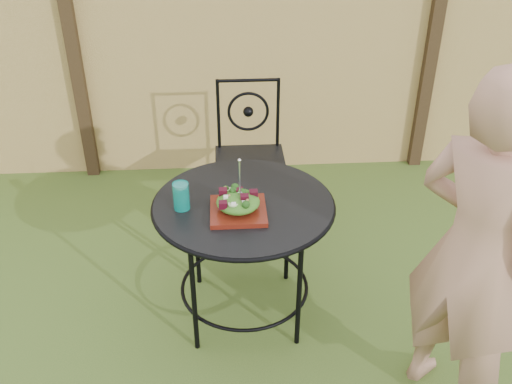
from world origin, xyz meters
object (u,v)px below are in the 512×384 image
(patio_chair, at_px, (250,151))
(salad_plate, at_px, (238,211))
(patio_table, at_px, (244,225))
(diner, at_px, (475,256))

(patio_chair, xyz_separation_m, salad_plate, (-0.11, -1.07, 0.23))
(patio_table, distance_m, salad_plate, 0.18)
(diner, bearing_deg, salad_plate, 26.24)
(patio_chair, bearing_deg, salad_plate, -96.02)
(salad_plate, bearing_deg, diner, -28.79)
(diner, bearing_deg, patio_table, 21.16)
(patio_chair, bearing_deg, diner, -62.28)
(patio_chair, height_order, salad_plate, patio_chair)
(diner, bearing_deg, patio_chair, -7.26)
(patio_table, xyz_separation_m, salad_plate, (-0.03, -0.10, 0.15))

